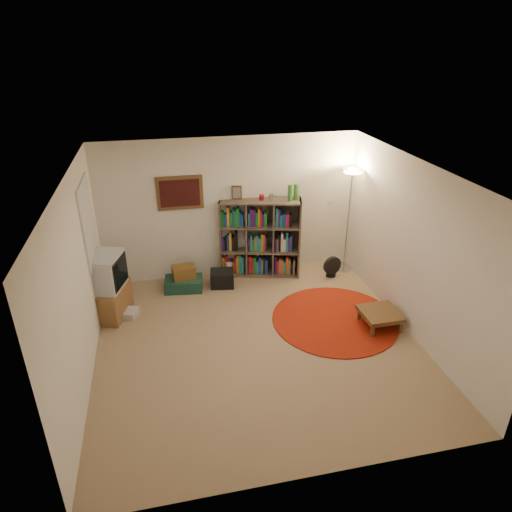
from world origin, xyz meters
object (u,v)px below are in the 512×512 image
at_px(tv_stand, 107,287).
at_px(suitcase, 184,284).
at_px(floor_fan, 332,267).
at_px(side_table, 380,314).
at_px(floor_lamp, 351,187).
at_px(bookshelf, 259,239).

distance_m(tv_stand, suitcase, 1.37).
bearing_deg(floor_fan, tv_stand, 172.39).
height_order(tv_stand, suitcase, tv_stand).
distance_m(floor_fan, side_table, 1.66).
bearing_deg(side_table, floor_lamp, 84.12).
xyz_separation_m(tv_stand, side_table, (3.99, -1.19, -0.29)).
bearing_deg(suitcase, floor_lamp, 9.08).
bearing_deg(suitcase, bookshelf, 19.68).
xyz_separation_m(suitcase, side_table, (2.81, -1.76, 0.11)).
height_order(floor_fan, side_table, floor_fan).
relative_size(floor_fan, side_table, 0.69).
height_order(floor_lamp, floor_fan, floor_lamp).
bearing_deg(floor_lamp, bookshelf, 172.63).
bearing_deg(floor_fan, side_table, -99.70).
distance_m(bookshelf, floor_lamp, 1.85).
relative_size(floor_lamp, floor_fan, 4.92).
height_order(floor_fan, tv_stand, tv_stand).
bearing_deg(side_table, floor_fan, 94.70).
relative_size(suitcase, side_table, 1.19).
bearing_deg(tv_stand, floor_lamp, 26.96).
bearing_deg(bookshelf, side_table, -41.85).
height_order(bookshelf, floor_fan, bookshelf).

